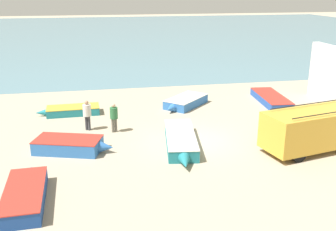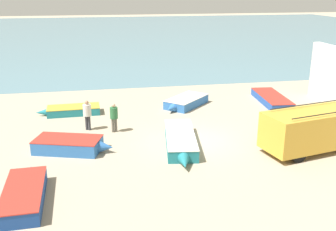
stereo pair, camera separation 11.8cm
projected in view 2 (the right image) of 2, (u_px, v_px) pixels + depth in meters
ground_plane at (194, 141)px, 20.90m from camera, size 200.00×200.00×0.00m
sea_water at (121, 33)px, 69.44m from camera, size 120.00×80.00×0.01m
parked_van at (316, 128)px, 19.38m from camera, size 5.75×3.09×2.20m
fishing_rowboat_0 at (181, 141)px, 20.05m from camera, size 2.12×5.67×0.64m
fishing_rowboat_1 at (71, 145)px, 19.48m from camera, size 4.05×2.51×0.67m
fishing_rowboat_2 at (271, 98)px, 27.86m from camera, size 2.00×5.67×0.53m
fishing_rowboat_3 at (72, 110)px, 25.22m from camera, size 4.02×1.50×0.51m
fishing_rowboat_4 at (186, 102)px, 26.88m from camera, size 3.60×3.64×0.61m
fishing_rowboat_5 at (24, 193)px, 14.97m from camera, size 1.56×4.49×0.61m
fisherman_0 at (114, 115)px, 21.89m from camera, size 0.44×0.44×1.66m
fisherman_1 at (87, 112)px, 22.19m from camera, size 0.46×0.46×1.75m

